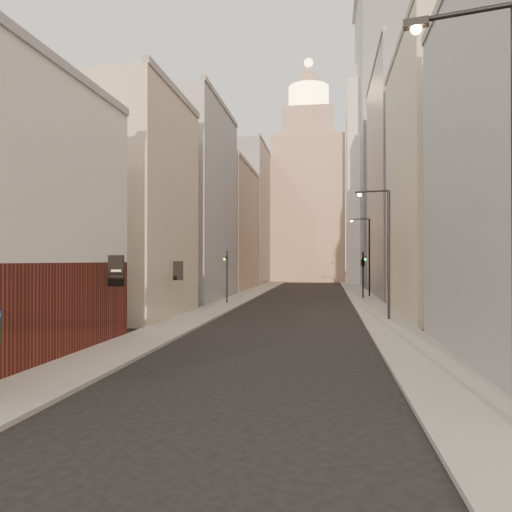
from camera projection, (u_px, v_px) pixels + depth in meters
The scene contains 17 objects.
ground at pixel (174, 489), 8.90m from camera, with size 360.00×360.00×0.00m, color black.
sidewalk_left at pixel (255, 292), 64.26m from camera, with size 3.00×140.00×0.15m, color gray.
sidewalk_right at pixel (358, 292), 62.41m from camera, with size 3.00×140.00×0.15m, color gray.
left_bldg_beige at pixel (124, 207), 36.41m from camera, with size 8.00×12.00×16.00m, color tan.
left_bldg_grey at pixel (186, 204), 52.26m from camera, with size 8.00×16.00×20.00m, color gray.
left_bldg_tan at pixel (222, 229), 70.07m from camera, with size 8.00×18.00×17.00m, color tan.
left_bldg_wingrid at pixel (245, 217), 89.89m from camera, with size 8.00×20.00×24.00m, color gray.
right_bldg_beige at pixel (454, 181), 36.98m from camera, with size 8.00×16.00×20.00m, color tan.
right_bldg_wingrid at pixel (410, 182), 56.80m from camera, with size 8.00×20.00×26.00m, color gray.
highrise at pixel (419, 132), 83.78m from camera, with size 21.00×23.00×51.20m.
clock_tower at pixel (309, 193), 100.26m from camera, with size 14.00×14.00×44.90m.
white_tower at pixel (370, 175), 84.85m from camera, with size 8.00×8.00×41.50m.
streetlamp_near at pixel (504, 186), 12.01m from camera, with size 2.66×0.86×10.32m.
streetlamp_mid at pixel (385, 246), 33.61m from camera, with size 2.29×0.72×8.86m.
streetlamp_far at pixel (367, 252), 54.82m from camera, with size 2.29×0.41×8.73m.
traffic_light_left at pixel (227, 266), 46.76m from camera, with size 0.57×0.48×5.00m.
traffic_light_right at pixel (363, 262), 51.84m from camera, with size 0.84×0.84×5.00m.
Camera 1 is at (2.71, -8.64, 4.09)m, focal length 35.00 mm.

